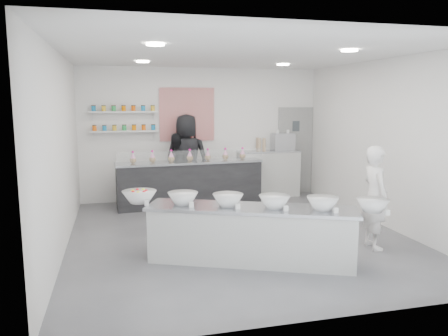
# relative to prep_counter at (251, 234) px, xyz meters

# --- Properties ---
(floor) EXTENTS (6.00, 6.00, 0.00)m
(floor) POSITION_rel_prep_counter_xyz_m (0.15, 1.23, -0.40)
(floor) COLOR #515156
(floor) RESTS_ON ground
(ceiling) EXTENTS (6.00, 6.00, 0.00)m
(ceiling) POSITION_rel_prep_counter_xyz_m (0.15, 1.23, 2.60)
(ceiling) COLOR white
(ceiling) RESTS_ON floor
(back_wall) EXTENTS (5.50, 0.00, 5.50)m
(back_wall) POSITION_rel_prep_counter_xyz_m (0.15, 4.23, 1.10)
(back_wall) COLOR white
(back_wall) RESTS_ON floor
(left_wall) EXTENTS (0.00, 6.00, 6.00)m
(left_wall) POSITION_rel_prep_counter_xyz_m (-2.60, 1.23, 1.10)
(left_wall) COLOR white
(left_wall) RESTS_ON floor
(right_wall) EXTENTS (0.00, 6.00, 6.00)m
(right_wall) POSITION_rel_prep_counter_xyz_m (2.90, 1.23, 1.10)
(right_wall) COLOR white
(right_wall) RESTS_ON floor
(back_door) EXTENTS (0.88, 0.04, 2.10)m
(back_door) POSITION_rel_prep_counter_xyz_m (2.45, 4.20, 0.65)
(back_door) COLOR gray
(back_door) RESTS_ON floor
(pattern_panel) EXTENTS (1.25, 0.03, 1.20)m
(pattern_panel) POSITION_rel_prep_counter_xyz_m (-0.20, 4.20, 1.55)
(pattern_panel) COLOR #B41418
(pattern_panel) RESTS_ON back_wall
(jar_shelf_lower) EXTENTS (1.45, 0.22, 0.04)m
(jar_shelf_lower) POSITION_rel_prep_counter_xyz_m (-1.60, 4.13, 1.20)
(jar_shelf_lower) COLOR silver
(jar_shelf_lower) RESTS_ON back_wall
(jar_shelf_upper) EXTENTS (1.45, 0.22, 0.04)m
(jar_shelf_upper) POSITION_rel_prep_counter_xyz_m (-1.60, 4.13, 1.62)
(jar_shelf_upper) COLOR silver
(jar_shelf_upper) RESTS_ON back_wall
(preserve_jars) EXTENTS (1.45, 0.10, 0.56)m
(preserve_jars) POSITION_rel_prep_counter_xyz_m (-1.60, 4.11, 1.48)
(preserve_jars) COLOR #F25F0A
(preserve_jars) RESTS_ON jar_shelf_lower
(downlight_0) EXTENTS (0.24, 0.24, 0.02)m
(downlight_0) POSITION_rel_prep_counter_xyz_m (-1.25, 0.23, 2.58)
(downlight_0) COLOR white
(downlight_0) RESTS_ON ceiling
(downlight_1) EXTENTS (0.24, 0.24, 0.02)m
(downlight_1) POSITION_rel_prep_counter_xyz_m (1.55, 0.23, 2.58)
(downlight_1) COLOR white
(downlight_1) RESTS_ON ceiling
(downlight_2) EXTENTS (0.24, 0.24, 0.02)m
(downlight_2) POSITION_rel_prep_counter_xyz_m (-1.25, 2.83, 2.58)
(downlight_2) COLOR white
(downlight_2) RESTS_ON ceiling
(downlight_3) EXTENTS (0.24, 0.24, 0.02)m
(downlight_3) POSITION_rel_prep_counter_xyz_m (1.55, 2.83, 2.58)
(downlight_3) COLOR white
(downlight_3) RESTS_ON ceiling
(prep_counter) EXTENTS (2.95, 1.77, 0.80)m
(prep_counter) POSITION_rel_prep_counter_xyz_m (0.00, 0.00, 0.00)
(prep_counter) COLOR beige
(prep_counter) RESTS_ON floor
(back_bar) EXTENTS (3.17, 0.75, 0.98)m
(back_bar) POSITION_rel_prep_counter_xyz_m (-0.26, 3.53, 0.09)
(back_bar) COLOR black
(back_bar) RESTS_ON floor
(sneeze_guard) EXTENTS (3.10, 0.19, 0.27)m
(sneeze_guard) POSITION_rel_prep_counter_xyz_m (-0.25, 3.25, 0.71)
(sneeze_guard) COLOR white
(sneeze_guard) RESTS_ON back_bar
(espresso_ledge) EXTENTS (1.48, 0.47, 1.10)m
(espresso_ledge) POSITION_rel_prep_counter_xyz_m (1.70, 4.01, 0.15)
(espresso_ledge) COLOR beige
(espresso_ledge) RESTS_ON floor
(espresso_machine) EXTENTS (0.51, 0.35, 0.39)m
(espresso_machine) POSITION_rel_prep_counter_xyz_m (2.05, 4.01, 0.89)
(espresso_machine) COLOR #93969E
(espresso_machine) RESTS_ON espresso_ledge
(cup_stacks) EXTENTS (0.24, 0.24, 0.30)m
(cup_stacks) POSITION_rel_prep_counter_xyz_m (1.50, 4.01, 0.85)
(cup_stacks) COLOR tan
(cup_stacks) RESTS_ON espresso_ledge
(prep_bowls) EXTENTS (3.59, 1.95, 0.17)m
(prep_bowls) POSITION_rel_prep_counter_xyz_m (0.00, 0.00, 0.49)
(prep_bowls) COLOR white
(prep_bowls) RESTS_ON prep_counter
(label_cards) EXTENTS (3.31, 0.04, 0.07)m
(label_cards) POSITION_rel_prep_counter_xyz_m (0.21, -0.49, 0.43)
(label_cards) COLOR white
(label_cards) RESTS_ON prep_counter
(cookie_bags) EXTENTS (2.54, 0.28, 0.26)m
(cookie_bags) POSITION_rel_prep_counter_xyz_m (-0.26, 3.53, 0.71)
(cookie_bags) COLOR #FF8ACF
(cookie_bags) RESTS_ON back_bar
(woman_prep) EXTENTS (0.43, 0.61, 1.59)m
(woman_prep) POSITION_rel_prep_counter_xyz_m (2.03, 0.12, 0.40)
(woman_prep) COLOR white
(woman_prep) RESTS_ON floor
(staff_left) EXTENTS (0.76, 0.59, 1.56)m
(staff_left) POSITION_rel_prep_counter_xyz_m (-0.52, 3.83, 0.38)
(staff_left) COLOR black
(staff_left) RESTS_ON floor
(staff_right) EXTENTS (1.10, 0.86, 1.98)m
(staff_right) POSITION_rel_prep_counter_xyz_m (-0.28, 3.83, 0.59)
(staff_right) COLOR black
(staff_right) RESTS_ON floor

